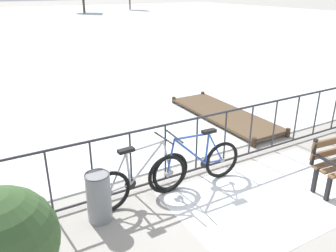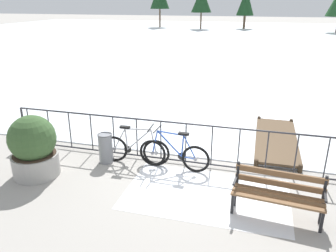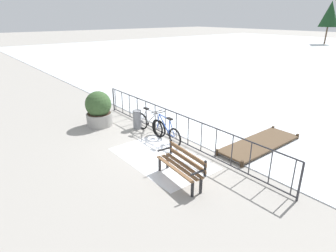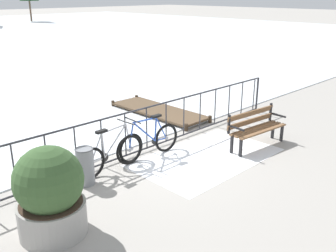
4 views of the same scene
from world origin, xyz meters
name	(u,v)px [view 3 (image 3 of 4)]	position (x,y,z in m)	size (l,w,h in m)	color
ground_plane	(176,141)	(0.00, 0.00, 0.00)	(160.00, 160.00, 0.00)	#9E9991
snow_patch	(162,158)	(0.71, -1.20, 0.00)	(3.31, 1.99, 0.01)	white
railing_fence	(176,126)	(0.00, 0.00, 0.56)	(9.06, 0.06, 1.07)	#2D2D33
bicycle_near_railing	(166,132)	(-0.21, -0.30, 0.37)	(1.71, 0.52, 0.97)	black
bicycle_second	(150,124)	(-1.19, -0.27, 0.37)	(1.71, 0.52, 0.97)	black
park_bench	(182,163)	(2.05, -1.55, 0.51)	(1.64, 0.63, 0.89)	brown
planter_with_shrub	(99,109)	(-3.14, -1.40, 0.69)	(1.03, 1.03, 1.41)	#9E9B96
trash_bin	(137,119)	(-1.90, -0.39, 0.37)	(0.35, 0.35, 0.73)	gray
wooden_dock	(260,143)	(2.15, 1.91, 0.12)	(1.10, 3.31, 0.20)	brown
tree_far_east	(330,14)	(-13.24, 41.72, 4.39)	(2.77, 2.77, 6.24)	brown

